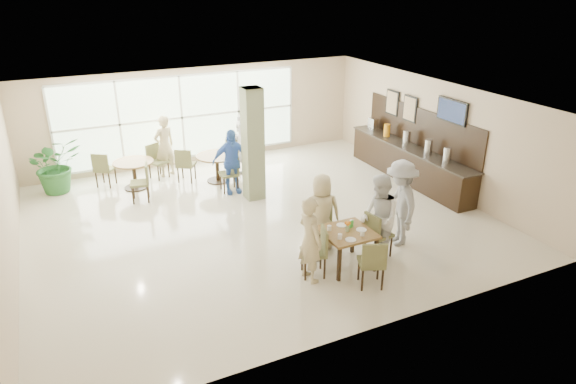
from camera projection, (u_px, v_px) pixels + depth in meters
name	position (u px, v px, depth m)	size (l,w,h in m)	color
ground	(258.00, 219.00, 11.91)	(10.00, 10.00, 0.00)	beige
room_shell	(256.00, 149.00, 11.24)	(10.00, 10.00, 10.00)	white
window_bank	(182.00, 118.00, 14.86)	(7.00, 0.04, 7.00)	silver
column	(253.00, 145.00, 12.51)	(0.45, 0.45, 2.80)	#767B55
main_table	(347.00, 236.00, 9.74)	(0.94, 0.94, 0.75)	brown
round_table_left	(134.00, 168.00, 13.40)	(1.05, 1.05, 0.75)	brown
round_table_right	(217.00, 161.00, 13.86)	(1.12, 1.12, 0.75)	brown
chairs_main_table	(348.00, 243.00, 9.84)	(2.06, 2.05, 0.95)	brown
chairs_table_left	(134.00, 171.00, 13.46)	(2.02, 1.99, 0.95)	brown
chairs_table_right	(217.00, 164.00, 13.91)	(2.05, 1.75, 0.95)	brown
tabletop_clutter	(348.00, 229.00, 9.67)	(0.70, 0.78, 0.21)	white
buffet_counter	(410.00, 160.00, 13.98)	(0.64, 4.70, 1.95)	black
wall_tv	(452.00, 111.00, 12.53)	(0.06, 1.00, 0.58)	black
framed_art_a	(410.00, 109.00, 13.98)	(0.05, 0.55, 0.70)	black
framed_art_b	(392.00, 103.00, 14.64)	(0.05, 0.55, 0.70)	black
potted_plant	(55.00, 165.00, 13.14)	(1.31, 1.31, 1.45)	#2A692C
teen_left	(310.00, 240.00, 9.25)	(0.60, 0.39, 1.64)	tan
teen_far	(322.00, 212.00, 10.39)	(0.78, 0.43, 1.60)	tan
teen_right	(379.00, 218.00, 9.95)	(0.85, 0.66, 1.75)	white
teen_standing	(400.00, 203.00, 10.50)	(1.18, 0.68, 1.83)	#A0A0A2
adult_a	(231.00, 162.00, 13.02)	(0.99, 0.56, 1.69)	#4473CD
adult_b	(245.00, 146.00, 14.11)	(1.63, 0.70, 1.76)	white
adult_standing	(165.00, 146.00, 14.14)	(0.63, 0.41, 1.72)	tan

